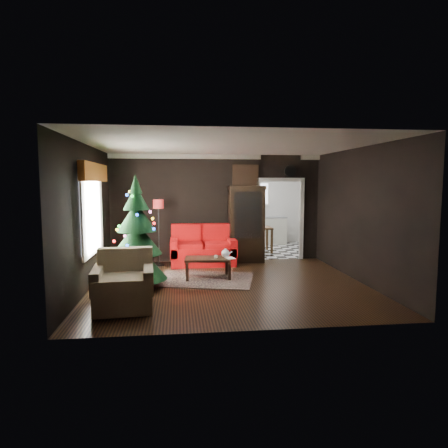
{
  "coord_description": "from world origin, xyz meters",
  "views": [
    {
      "loc": [
        -1.02,
        -7.69,
        2.06
      ],
      "look_at": [
        0.0,
        0.9,
        1.15
      ],
      "focal_mm": 31.24,
      "sensor_mm": 36.0,
      "label": 1
    }
  ],
  "objects": [
    {
      "name": "valance",
      "position": [
        -2.63,
        0.2,
        2.27
      ],
      "size": [
        0.12,
        2.1,
        0.35
      ],
      "primitive_type": "cube",
      "color": "#A4541E",
      "rests_on": "wall_left"
    },
    {
      "name": "teapot",
      "position": [
        -0.01,
        0.58,
        0.55
      ],
      "size": [
        0.23,
        0.23,
        0.19
      ],
      "primitive_type": null,
      "rotation": [
        0.0,
        0.0,
        0.14
      ],
      "color": "silver",
      "rests_on": "coffee_table"
    },
    {
      "name": "armchair",
      "position": [
        -1.92,
        -1.3,
        0.46
      ],
      "size": [
        1.04,
        1.04,
        0.99
      ],
      "primitive_type": null,
      "rotation": [
        0.0,
        0.0,
        0.08
      ],
      "color": "tan",
      "rests_on": "ground"
    },
    {
      "name": "cup_b",
      "position": [
        -0.23,
        0.54,
        0.48
      ],
      "size": [
        0.06,
        0.06,
        0.05
      ],
      "primitive_type": "cylinder",
      "rotation": [
        0.0,
        0.0,
        0.05
      ],
      "color": "#E8E7C8",
      "rests_on": "coffee_table"
    },
    {
      "name": "coffee_table",
      "position": [
        -0.39,
        0.6,
        0.23
      ],
      "size": [
        1.02,
        0.66,
        0.44
      ],
      "primitive_type": null,
      "rotation": [
        0.0,
        0.0,
        -0.09
      ],
      "color": "black",
      "rests_on": "rug"
    },
    {
      "name": "wall_left",
      "position": [
        -2.75,
        0.0,
        1.4
      ],
      "size": [
        0.0,
        5.5,
        5.5
      ],
      "primitive_type": "plane",
      "rotation": [
        1.57,
        0.0,
        1.57
      ],
      "color": "black",
      "rests_on": "ground"
    },
    {
      "name": "wall_right",
      "position": [
        2.75,
        0.0,
        1.4
      ],
      "size": [
        0.0,
        5.5,
        5.5
      ],
      "primitive_type": "plane",
      "rotation": [
        1.57,
        0.0,
        -1.57
      ],
      "color": "black",
      "rests_on": "ground"
    },
    {
      "name": "cup_a",
      "position": [
        -0.21,
        0.57,
        0.48
      ],
      "size": [
        0.08,
        0.08,
        0.06
      ],
      "primitive_type": "cylinder",
      "rotation": [
        0.0,
        0.0,
        0.15
      ],
      "color": "white",
      "rests_on": "coffee_table"
    },
    {
      "name": "loveseat",
      "position": [
        -0.4,
        2.05,
        0.5
      ],
      "size": [
        1.7,
        0.9,
        1.0
      ],
      "primitive_type": null,
      "color": "#7E0605",
      "rests_on": "ground"
    },
    {
      "name": "book",
      "position": [
        -0.01,
        0.43,
        0.57
      ],
      "size": [
        0.17,
        0.07,
        0.24
      ],
      "primitive_type": "imported",
      "rotation": [
        0.0,
        0.0,
        0.29
      ],
      "color": "tan",
      "rests_on": "coffee_table"
    },
    {
      "name": "curio_cabinet",
      "position": [
        0.75,
        2.27,
        0.95
      ],
      "size": [
        0.9,
        0.45,
        1.9
      ],
      "primitive_type": null,
      "color": "black",
      "rests_on": "ground"
    },
    {
      "name": "wall_front",
      "position": [
        0.0,
        -2.5,
        1.4
      ],
      "size": [
        5.5,
        0.0,
        5.5
      ],
      "primitive_type": "plane",
      "rotation": [
        -1.57,
        0.0,
        0.0
      ],
      "color": "black",
      "rests_on": "ground"
    },
    {
      "name": "left_window",
      "position": [
        -2.71,
        0.2,
        1.45
      ],
      "size": [
        0.05,
        1.6,
        1.4
      ],
      "primitive_type": "cube",
      "color": "white",
      "rests_on": "wall_left"
    },
    {
      "name": "wall_back",
      "position": [
        0.0,
        2.5,
        1.4
      ],
      "size": [
        5.5,
        0.0,
        5.5
      ],
      "primitive_type": "plane",
      "rotation": [
        1.57,
        0.0,
        0.0
      ],
      "color": "black",
      "rests_on": "ground"
    },
    {
      "name": "kitchen_floor",
      "position": [
        1.7,
        4.0,
        0.0
      ],
      "size": [
        3.0,
        3.0,
        0.0
      ],
      "primitive_type": "plane",
      "color": "white",
      "rests_on": "ground"
    },
    {
      "name": "christmas_tree",
      "position": [
        -1.82,
        -0.05,
        1.05
      ],
      "size": [
        1.52,
        1.52,
        2.2
      ],
      "primitive_type": null,
      "rotation": [
        0.0,
        0.0,
        -0.42
      ],
      "color": "black",
      "rests_on": "ground"
    },
    {
      "name": "wall_clock",
      "position": [
        1.95,
        2.45,
        2.38
      ],
      "size": [
        0.32,
        0.32,
        0.06
      ],
      "primitive_type": "cylinder",
      "color": "white",
      "rests_on": "wall_back"
    },
    {
      "name": "floor",
      "position": [
        0.0,
        0.0,
        0.0
      ],
      "size": [
        5.5,
        5.5,
        0.0
      ],
      "primitive_type": "plane",
      "color": "black",
      "rests_on": "ground"
    },
    {
      "name": "ceiling",
      "position": [
        0.0,
        0.0,
        2.8
      ],
      "size": [
        5.5,
        5.5,
        0.0
      ],
      "primitive_type": "plane",
      "rotation": [
        3.14,
        0.0,
        0.0
      ],
      "color": "white",
      "rests_on": "ground"
    },
    {
      "name": "kitchen_table",
      "position": [
        1.4,
        3.7,
        0.38
      ],
      "size": [
        0.7,
        0.7,
        0.75
      ],
      "primitive_type": null,
      "color": "brown",
      "rests_on": "ground"
    },
    {
      "name": "doorway",
      "position": [
        1.7,
        2.5,
        1.05
      ],
      "size": [
        1.1,
        0.1,
        2.1
      ],
      "primitive_type": null,
      "color": "silver",
      "rests_on": "ground"
    },
    {
      "name": "kitchen_window",
      "position": [
        1.7,
        5.45,
        1.7
      ],
      "size": [
        0.7,
        0.06,
        0.7
      ],
      "primitive_type": "cube",
      "color": "white",
      "rests_on": "ground"
    },
    {
      "name": "painting",
      "position": [
        0.75,
        2.46,
        2.25
      ],
      "size": [
        0.62,
        0.05,
        0.52
      ],
      "primitive_type": "cube",
      "color": "tan",
      "rests_on": "wall_back"
    },
    {
      "name": "floor_lamp",
      "position": [
        -1.5,
        2.08,
        0.83
      ],
      "size": [
        0.34,
        0.34,
        1.65
      ],
      "primitive_type": null,
      "rotation": [
        0.0,
        0.0,
        -0.24
      ],
      "color": "black",
      "rests_on": "ground"
    },
    {
      "name": "kitchen_counter",
      "position": [
        1.7,
        5.2,
        0.45
      ],
      "size": [
        1.8,
        0.6,
        0.9
      ],
      "primitive_type": "cube",
      "color": "silver",
      "rests_on": "ground"
    },
    {
      "name": "rug",
      "position": [
        -0.48,
        0.49,
        0.01
      ],
      "size": [
        2.35,
        1.95,
        0.01
      ],
      "primitive_type": "cube",
      "rotation": [
        0.0,
        0.0,
        -0.25
      ],
      "color": "#33222D",
      "rests_on": "ground"
    }
  ]
}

